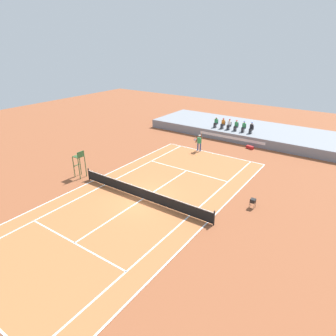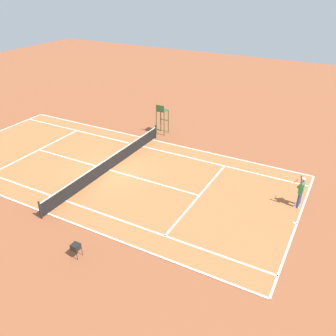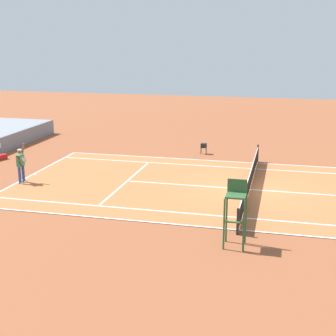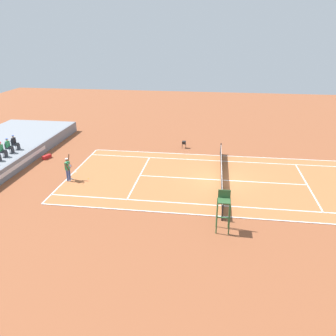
{
  "view_description": "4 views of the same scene",
  "coord_description": "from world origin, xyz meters",
  "px_view_note": "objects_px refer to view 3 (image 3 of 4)",
  "views": [
    {
      "loc": [
        12.57,
        -14.82,
        11.05
      ],
      "look_at": [
        -0.49,
        4.07,
        1.0
      ],
      "focal_mm": 31.23,
      "sensor_mm": 36.0,
      "label": 1
    },
    {
      "loc": [
        16.05,
        13.05,
        11.3
      ],
      "look_at": [
        -0.49,
        4.07,
        1.0
      ],
      "focal_mm": 38.0,
      "sensor_mm": 36.0,
      "label": 2
    },
    {
      "loc": [
        -23.65,
        -1.57,
        7.31
      ],
      "look_at": [
        -0.49,
        4.07,
        1.0
      ],
      "focal_mm": 52.51,
      "sensor_mm": 36.0,
      "label": 3
    },
    {
      "loc": [
        -23.81,
        0.85,
        10.73
      ],
      "look_at": [
        -0.49,
        4.07,
        1.0
      ],
      "focal_mm": 35.73,
      "sensor_mm": 36.0,
      "label": 4
    }
  ],
  "objects_px": {
    "tennis_ball": "(50,182)",
    "umpire_chair": "(236,205)",
    "equipment_bag": "(0,157)",
    "ball_hopper": "(204,145)",
    "tennis_player": "(21,165)"
  },
  "relations": [
    {
      "from": "tennis_player",
      "to": "tennis_ball",
      "type": "bearing_deg",
      "value": -71.34
    },
    {
      "from": "tennis_player",
      "to": "equipment_bag",
      "type": "relative_size",
      "value": 2.18
    },
    {
      "from": "tennis_player",
      "to": "umpire_chair",
      "type": "xyz_separation_m",
      "value": [
        -5.35,
        -11.61,
        0.56
      ]
    },
    {
      "from": "tennis_player",
      "to": "umpire_chair",
      "type": "height_order",
      "value": "umpire_chair"
    },
    {
      "from": "tennis_player",
      "to": "umpire_chair",
      "type": "bearing_deg",
      "value": -114.73
    },
    {
      "from": "tennis_player",
      "to": "tennis_ball",
      "type": "distance_m",
      "value": 1.72
    },
    {
      "from": "umpire_chair",
      "to": "ball_hopper",
      "type": "distance_m",
      "value": 14.7
    },
    {
      "from": "equipment_bag",
      "to": "ball_hopper",
      "type": "relative_size",
      "value": 1.36
    },
    {
      "from": "tennis_ball",
      "to": "umpire_chair",
      "type": "bearing_deg",
      "value": -119.51
    },
    {
      "from": "umpire_chair",
      "to": "equipment_bag",
      "type": "xyz_separation_m",
      "value": [
        9.62,
        15.55,
        -1.4
      ]
    },
    {
      "from": "equipment_bag",
      "to": "ball_hopper",
      "type": "height_order",
      "value": "ball_hopper"
    },
    {
      "from": "tennis_ball",
      "to": "ball_hopper",
      "type": "height_order",
      "value": "ball_hopper"
    },
    {
      "from": "tennis_player",
      "to": "tennis_ball",
      "type": "relative_size",
      "value": 30.63
    },
    {
      "from": "tennis_ball",
      "to": "equipment_bag",
      "type": "relative_size",
      "value": 0.07
    },
    {
      "from": "umpire_chair",
      "to": "ball_hopper",
      "type": "bearing_deg",
      "value": 14.04
    }
  ]
}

